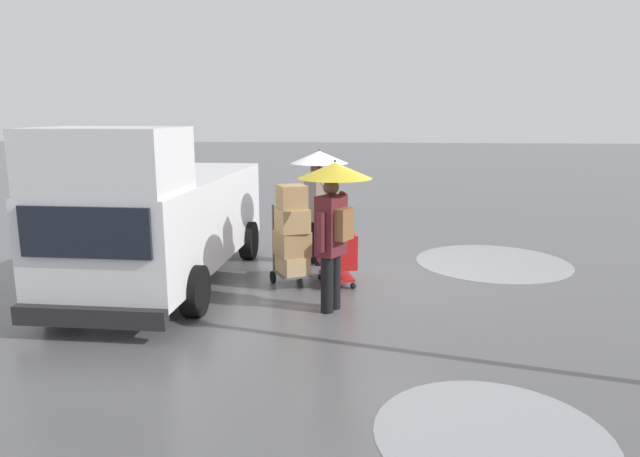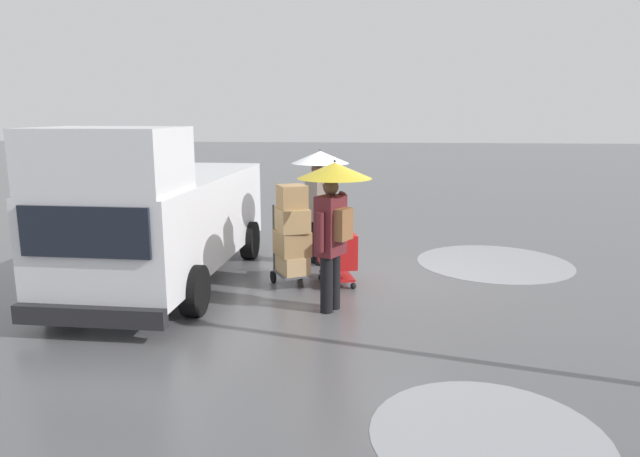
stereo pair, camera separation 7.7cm
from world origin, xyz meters
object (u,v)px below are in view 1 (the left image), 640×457
(cargo_van_parked_right, at_px, (161,214))
(pedestrian_black_side, at_px, (334,202))
(shopping_cart_vendor, at_px, (337,251))
(pedestrian_pink_side, at_px, (318,180))
(hand_dolly_boxes, at_px, (292,233))

(cargo_van_parked_right, relative_size, pedestrian_black_side, 2.51)
(shopping_cart_vendor, xyz_separation_m, pedestrian_pink_side, (0.41, -1.22, 1.02))
(cargo_van_parked_right, distance_m, pedestrian_black_side, 3.02)
(hand_dolly_boxes, distance_m, pedestrian_black_side, 1.46)
(shopping_cart_vendor, bearing_deg, pedestrian_black_side, 90.91)
(hand_dolly_boxes, height_order, pedestrian_black_side, pedestrian_black_side)
(shopping_cart_vendor, bearing_deg, hand_dolly_boxes, 13.09)
(cargo_van_parked_right, bearing_deg, pedestrian_pink_side, -148.25)
(shopping_cart_vendor, height_order, pedestrian_pink_side, pedestrian_pink_side)
(pedestrian_pink_side, bearing_deg, cargo_van_parked_right, 31.75)
(cargo_van_parked_right, height_order, hand_dolly_boxes, cargo_van_parked_right)
(hand_dolly_boxes, relative_size, pedestrian_pink_side, 0.77)
(shopping_cart_vendor, bearing_deg, cargo_van_parked_right, 5.62)
(shopping_cart_vendor, distance_m, hand_dolly_boxes, 0.80)
(cargo_van_parked_right, relative_size, hand_dolly_boxes, 3.25)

